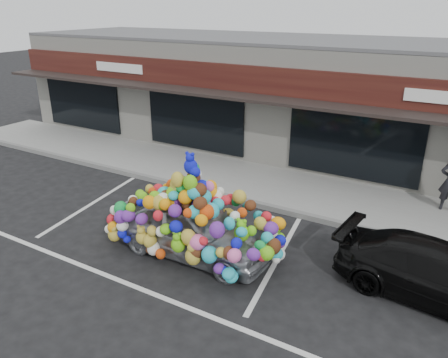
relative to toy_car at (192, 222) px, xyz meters
The scene contains 9 objects.
ground 1.38m from the toy_car, 149.79° to the left, with size 90.00×90.00×0.00m, color black.
shop_building 9.14m from the toy_car, 96.01° to the left, with size 24.00×7.20×4.31m.
sidewalk 4.71m from the toy_car, 101.76° to the left, with size 26.00×3.00×0.15m, color gray.
kerb 3.28m from the toy_car, 107.26° to the left, with size 26.00×0.18×0.16m, color slate.
parking_stripe_left 4.30m from the toy_car, 169.73° to the left, with size 0.12×4.40×0.01m, color silver.
parking_stripe_mid 2.16m from the toy_car, 22.10° to the left, with size 0.12×4.40×0.01m, color silver.
lane_line 2.20m from the toy_car, 58.96° to the right, with size 14.00×0.12×0.01m, color silver.
toy_car is the anchor object (origin of this frame).
black_sedan 5.25m from the toy_car, 11.32° to the left, with size 3.97×1.61×1.15m, color black.
Camera 1 is at (6.14, -7.96, 5.54)m, focal length 35.00 mm.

